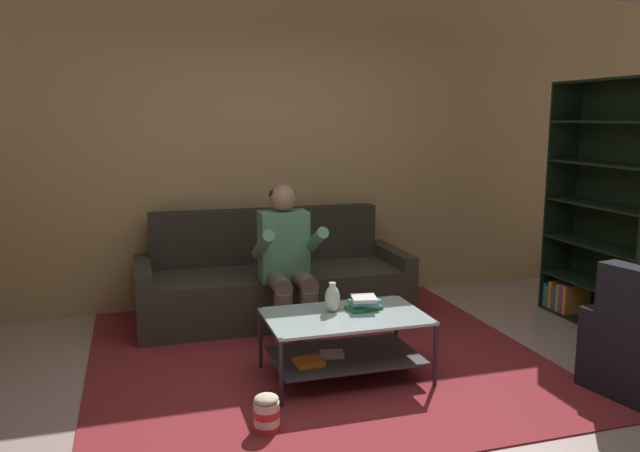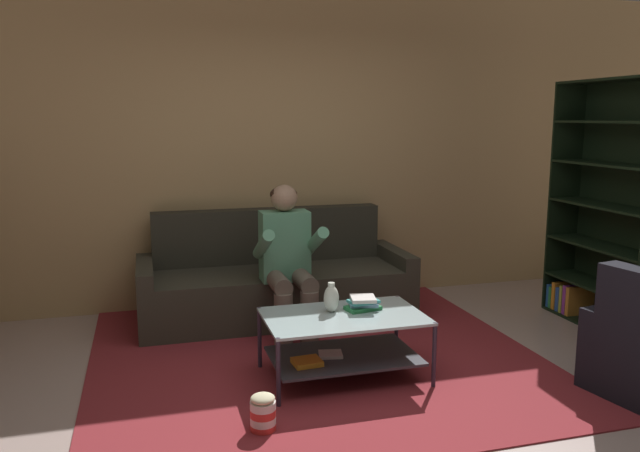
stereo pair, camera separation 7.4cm
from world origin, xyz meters
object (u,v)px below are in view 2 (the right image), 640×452
Objects in this scene: coffee_table at (342,337)px; vase at (331,298)px; couch at (275,283)px; popcorn_tub at (263,413)px; book_stack at (363,303)px; person_seated_center at (288,256)px; bookshelf at (609,218)px.

vase reaches higher than coffee_table.
couch reaches higher than popcorn_tub.
book_stack is (0.17, 0.08, 0.19)m from coffee_table.
person_seated_center is 0.90m from book_stack.
person_seated_center is at bearing -90.00° from couch.
couch is at bearing 90.00° from person_seated_center.
vase is at bearing -171.35° from bookshelf.
person_seated_center is 2.64m from bookshelf.
vase is 0.92× the size of popcorn_tub.
vase reaches higher than book_stack.
person_seated_center is 1.62m from popcorn_tub.
book_stack is 1.09m from popcorn_tub.
book_stack is (0.22, -0.02, -0.05)m from vase.
person_seated_center reaches higher than couch.
popcorn_tub is (-0.64, -0.56, -0.18)m from coffee_table.
couch is 1.92× the size of person_seated_center.
coffee_table is 0.87m from popcorn_tub.
person_seated_center is 0.82m from vase.
bookshelf is (2.48, 0.38, 0.37)m from vase.
coffee_table is 4.15× the size of book_stack.
vase is at bearing -82.04° from person_seated_center.
book_stack reaches higher than popcorn_tub.
person_seated_center reaches higher than book_stack.
vase is 0.80× the size of book_stack.
bookshelf is (2.60, -0.42, 0.25)m from person_seated_center.
bookshelf reaches higher than person_seated_center.
book_stack is 2.34m from bookshelf.
book_stack is at bearing -67.98° from person_seated_center.
bookshelf is at bearing 10.92° from coffee_table.
couch is at bearing 160.20° from bookshelf.
couch is 2.03m from popcorn_tub.
bookshelf is at bearing 8.65° from vase.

